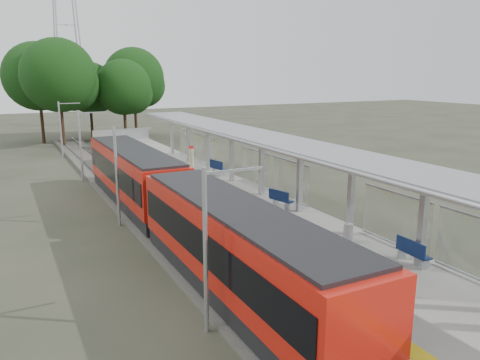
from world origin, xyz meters
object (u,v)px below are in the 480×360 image
Objects in this scene: bench_mid at (280,199)px; bench_far at (218,167)px; litter_bin at (348,233)px; bench_near at (412,251)px; info_pillar_far at (191,158)px; train at (172,201)px.

bench_far reaches higher than bench_mid.
bench_near is at bearing -79.28° from litter_bin.
litter_bin is (-0.18, -5.78, -0.11)m from bench_mid.
bench_near is at bearing -77.58° from info_pillar_far.
litter_bin is (-0.57, 3.01, -0.11)m from bench_near.
bench_mid is 12.64m from info_pillar_far.
bench_far is at bearing 92.29° from bench_near.
info_pillar_far is (5.82, 12.29, -0.34)m from train.
bench_far is 3.53m from info_pillar_far.
litter_bin is (-0.67, -14.95, -0.14)m from bench_far.
train is 11.14m from bench_near.
bench_far is (0.10, 17.95, 0.03)m from bench_near.
bench_far is at bearing -68.64° from info_pillar_far.
info_pillar_far reaches higher than bench_mid.
bench_near is 17.95m from bench_far.
bench_mid is at bearing -78.35° from info_pillar_far.
train reaches higher than litter_bin.
bench_near is 1.80× the size of litter_bin.
train is 18.72× the size of bench_near.
train is at bearing 162.40° from bench_mid.
bench_mid is at bearing 95.14° from bench_near.
bench_near is 0.98× the size of bench_mid.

